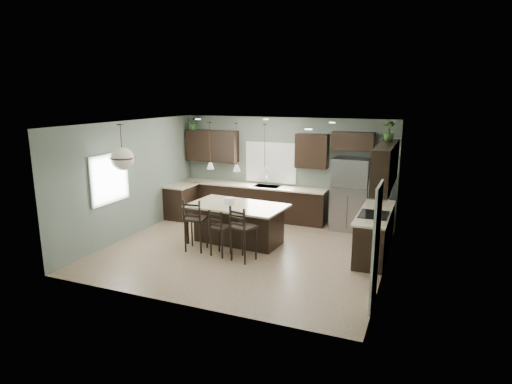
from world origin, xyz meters
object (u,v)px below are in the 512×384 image
object	(u,v)px
bar_stool_left	(196,224)
plant_back_left	(194,122)
refrigerator	(350,194)
kitchen_island	(237,224)
bar_stool_center	(220,232)
serving_dish	(229,201)
bar_stool_right	(244,233)

from	to	relation	value
bar_stool_left	plant_back_left	distance (m)	3.98
refrigerator	kitchen_island	bearing A→B (deg)	-137.23
kitchen_island	bar_stool_center	xyz separation A→B (m)	(-0.01, -0.83, 0.05)
plant_back_left	bar_stool_center	bearing A→B (deg)	-52.50
bar_stool_left	plant_back_left	size ratio (longest dim) A/B	2.77
serving_dish	plant_back_left	world-z (taller)	plant_back_left
refrigerator	bar_stool_center	xyz separation A→B (m)	(-2.24, -2.89, -0.41)
refrigerator	serving_dish	xyz separation A→B (m)	(-2.43, -2.04, 0.07)
kitchen_island	bar_stool_center	distance (m)	0.83
kitchen_island	refrigerator	bearing A→B (deg)	47.68
bar_stool_right	plant_back_left	bearing A→B (deg)	148.94
refrigerator	serving_dish	world-z (taller)	refrigerator
refrigerator	serving_dish	distance (m)	3.17
serving_dish	refrigerator	bearing A→B (deg)	40.10
kitchen_island	plant_back_left	xyz separation A→B (m)	(-2.36, 2.22, 2.15)
kitchen_island	serving_dish	world-z (taller)	serving_dish
bar_stool_right	bar_stool_left	bearing A→B (deg)	-171.22
refrigerator	bar_stool_left	world-z (taller)	refrigerator
bar_stool_right	plant_back_left	world-z (taller)	plant_back_left
bar_stool_center	bar_stool_right	size ratio (longest dim) A/B	0.86
refrigerator	bar_stool_right	bearing A→B (deg)	-119.22
serving_dish	bar_stool_left	size ratio (longest dim) A/B	0.20
serving_dish	bar_stool_center	xyz separation A→B (m)	(0.19, -0.85, -0.48)
kitchen_island	plant_back_left	bearing A→B (deg)	141.60
refrigerator	plant_back_left	world-z (taller)	plant_back_left
serving_dish	bar_stool_center	distance (m)	0.99
bar_stool_right	refrigerator	bearing A→B (deg)	76.75
bar_stool_left	bar_stool_right	distance (m)	1.23
kitchen_island	bar_stool_right	world-z (taller)	bar_stool_right
serving_dish	bar_stool_right	world-z (taller)	bar_stool_right
refrigerator	plant_back_left	distance (m)	4.89
bar_stool_right	plant_back_left	size ratio (longest dim) A/B	2.76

